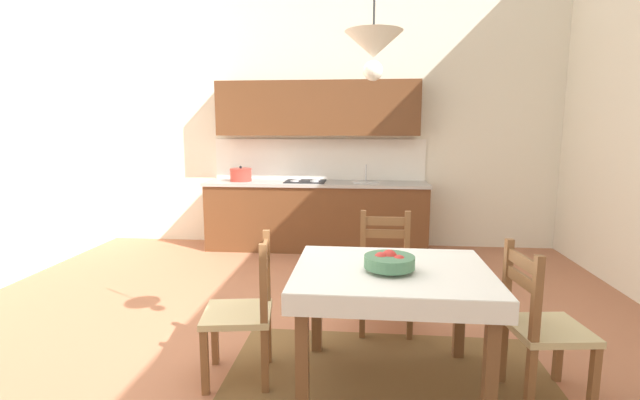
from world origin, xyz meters
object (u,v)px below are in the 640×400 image
Objects in this scene: dining_chair_kitchen_side at (385,274)px; pendant_lamp at (374,46)px; dining_chair_tv_side at (244,312)px; kitchen_cabinetry at (316,185)px; fruit_bowl at (389,262)px; dining_chair_window_side at (541,328)px; dining_table at (392,290)px.

pendant_lamp is (-0.14, -0.95, 1.60)m from dining_chair_kitchen_side.
dining_chair_tv_side is 1.78m from pendant_lamp.
pendant_lamp is (0.67, -3.34, 1.18)m from kitchen_cabinetry.
fruit_bowl is 0.37× the size of pendant_lamp.
kitchen_cabinetry reaches higher than dining_chair_tv_side.
kitchen_cabinetry is at bearing 101.40° from pendant_lamp.
dining_chair_window_side is 1.89m from pendant_lamp.
dining_chair_window_side is at bearing -46.66° from dining_chair_kitchen_side.
pendant_lamp reaches higher than fruit_bowl.
dining_chair_window_side and dining_chair_kitchen_side have the same top height.
dining_chair_kitchen_side is at bearing 89.95° from dining_table.
pendant_lamp is (-1.01, -0.03, 1.60)m from dining_chair_window_side.
pendant_lamp reaches higher than dining_chair_tv_side.
dining_chair_kitchen_side is (0.81, -2.39, -0.41)m from kitchen_cabinetry.
dining_chair_window_side is (1.68, -3.31, -0.41)m from kitchen_cabinetry.
kitchen_cabinetry reaches higher than dining_table.
dining_chair_kitchen_side is 1.16× the size of pendant_lamp.
dining_chair_tv_side is 1.27m from dining_chair_kitchen_side.
dining_table is at bearing -90.05° from dining_chair_kitchen_side.
kitchen_cabinetry is 3.12× the size of dining_chair_window_side.
dining_chair_window_side is 3.10× the size of fruit_bowl.
pendant_lamp is at bearing -78.60° from kitchen_cabinetry.
fruit_bowl is at bearing -109.59° from dining_table.
dining_table is (0.81, -3.25, -0.24)m from kitchen_cabinetry.
kitchen_cabinetry is 3.61m from pendant_lamp.
dining_chair_kitchen_side reaches higher than dining_table.
dining_chair_tv_side is at bearing -91.98° from kitchen_cabinetry.
dining_chair_kitchen_side is 1.86m from pendant_lamp.
dining_chair_tv_side and dining_chair_kitchen_side have the same top height.
fruit_bowl is (-0.89, 0.01, 0.37)m from dining_chair_window_side.
dining_chair_kitchen_side is (0.92, 0.87, 0.00)m from dining_chair_tv_side.
kitchen_cabinetry is 3.36m from dining_table.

